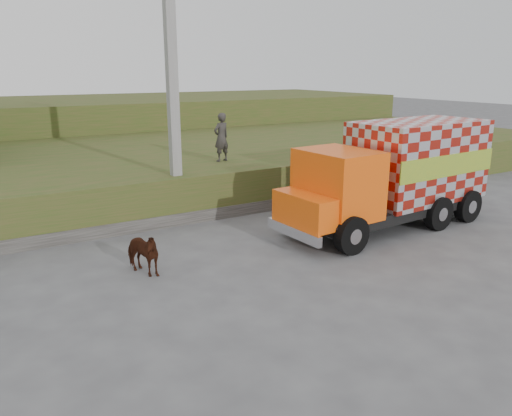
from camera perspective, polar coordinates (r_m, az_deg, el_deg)
ground at (r=13.05m, az=2.89°, el=-5.81°), size 120.00×120.00×0.00m
embankment at (r=21.59m, az=-11.88°, el=4.56°), size 40.00×12.00×1.50m
embankment_far at (r=32.97m, az=-18.88°, el=9.10°), size 40.00×12.00×3.00m
retaining_strip at (r=15.75m, az=-11.74°, el=-1.56°), size 16.00×0.50×0.40m
utility_pole at (r=15.81m, az=-9.51°, el=12.91°), size 1.20×0.30×8.00m
cargo_truck at (r=15.95m, az=15.71°, el=3.79°), size 7.34×2.91×3.21m
cow at (r=12.22m, az=-13.02°, el=-5.02°), size 1.01×1.40×1.08m
pedestrian at (r=18.27m, az=-3.99°, el=8.06°), size 0.72×0.56×1.75m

